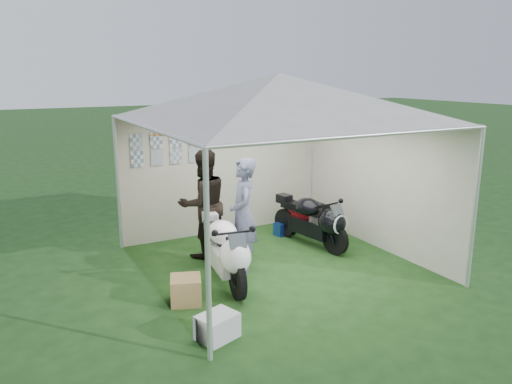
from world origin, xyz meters
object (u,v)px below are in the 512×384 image
person_blue_jacket (243,215)px  equipment_box (314,217)px  paddock_stand (283,229)px  motorcycle_black (314,220)px  person_dark_jacket (203,204)px  canopy_tent (278,102)px  crate_0 (217,326)px  motorcycle_white (225,249)px  crate_1 (186,290)px

person_blue_jacket → equipment_box: size_ratio=3.67×
paddock_stand → person_blue_jacket: 1.99m
motorcycle_black → person_dark_jacket: person_dark_jacket is taller
motorcycle_black → person_blue_jacket: person_blue_jacket is taller
canopy_tent → paddock_stand: bearing=54.7°
equipment_box → motorcycle_black: bearing=-124.9°
canopy_tent → person_dark_jacket: bearing=133.4°
person_dark_jacket → crate_0: bearing=66.5°
canopy_tent → person_dark_jacket: 2.09m
motorcycle_black → crate_0: bearing=-152.8°
paddock_stand → motorcycle_black: bearing=-80.0°
canopy_tent → motorcycle_white: bearing=-164.4°
person_blue_jacket → person_dark_jacket: bearing=-138.7°
person_dark_jacket → crate_1: 1.91m
person_dark_jacket → person_blue_jacket: size_ratio=1.02×
motorcycle_white → person_dark_jacket: bearing=90.7°
person_dark_jacket → equipment_box: bearing=-175.7°
equipment_box → crate_1: (-3.36, -1.90, -0.06)m
crate_0 → motorcycle_white: bearing=61.9°
motorcycle_white → crate_0: 1.60m
motorcycle_black → paddock_stand: size_ratio=5.41×
person_dark_jacket → person_blue_jacket: bearing=106.2°
canopy_tent → crate_1: canopy_tent is taller
paddock_stand → crate_0: crate_0 is taller
motorcycle_black → equipment_box: 1.06m
crate_0 → crate_1: bearing=90.0°
canopy_tent → paddock_stand: (0.88, 1.24, -2.45)m
canopy_tent → crate_0: 3.42m
motorcycle_white → paddock_stand: motorcycle_white is taller
motorcycle_black → equipment_box: size_ratio=3.68×
paddock_stand → equipment_box: bearing=3.6°
motorcycle_black → paddock_stand: motorcycle_black is taller
crate_0 → equipment_box: bearing=41.3°
paddock_stand → person_blue_jacket: person_blue_jacket is taller
paddock_stand → crate_0: 3.91m
motorcycle_white → paddock_stand: (1.89, 1.52, -0.40)m
canopy_tent → motorcycle_black: (1.02, 0.44, -2.09)m
crate_1 → person_blue_jacket: bearing=29.8°
motorcycle_black → person_blue_jacket: 1.65m
person_dark_jacket → motorcycle_black: bearing=161.6°
person_blue_jacket → crate_1: size_ratio=4.40×
motorcycle_white → crate_0: motorcycle_white is taller
person_blue_jacket → equipment_box: (2.15, 1.21, -0.64)m
person_dark_jacket → crate_0: person_dark_jacket is taller
crate_0 → crate_1: (0.00, 1.04, 0.03)m
canopy_tent → paddock_stand: 2.88m
canopy_tent → crate_1: size_ratio=14.11×
person_dark_jacket → crate_1: person_dark_jacket is taller
crate_0 → crate_1: 1.04m
motorcycle_white → equipment_box: (2.62, 1.57, -0.28)m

